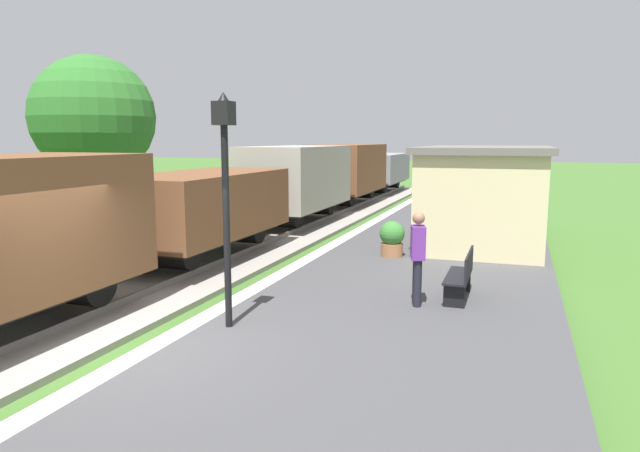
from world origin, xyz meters
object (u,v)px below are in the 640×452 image
(person_waiting, at_px, (418,255))
(potted_planter, at_px, (392,238))
(bench_near_hut, at_px, (462,275))
(lamp_post_near, at_px, (225,168))
(tree_trackside_far, at_px, (93,117))
(freight_train, at_px, (293,185))
(bench_down_platform, at_px, (490,210))
(station_hut, at_px, (484,195))

(person_waiting, bearing_deg, potted_planter, -87.35)
(bench_near_hut, relative_size, lamp_post_near, 0.41)
(bench_near_hut, xyz_separation_m, lamp_post_near, (-3.38, -2.86, 2.08))
(person_waiting, distance_m, tree_trackside_far, 15.38)
(freight_train, bearing_deg, potted_planter, -46.46)
(bench_near_hut, bearing_deg, tree_trackside_far, 154.76)
(freight_train, relative_size, potted_planter, 35.59)
(tree_trackside_far, bearing_deg, freight_train, 14.35)
(potted_planter, bearing_deg, bench_down_platform, 73.35)
(bench_near_hut, distance_m, bench_down_platform, 10.40)
(freight_train, height_order, bench_down_platform, freight_train)
(freight_train, bearing_deg, person_waiting, -56.32)
(station_hut, relative_size, bench_near_hut, 3.87)
(station_hut, bearing_deg, bench_down_platform, 90.02)
(bench_down_platform, distance_m, potted_planter, 7.25)
(freight_train, xyz_separation_m, potted_planter, (4.72, -4.97, -0.86))
(freight_train, distance_m, tree_trackside_far, 7.80)
(bench_near_hut, relative_size, bench_down_platform, 1.00)
(freight_train, relative_size, station_hut, 5.62)
(bench_near_hut, xyz_separation_m, potted_planter, (-2.08, 3.45, 0.00))
(potted_planter, height_order, lamp_post_near, lamp_post_near)
(freight_train, height_order, station_hut, station_hut)
(bench_near_hut, relative_size, tree_trackside_far, 0.24)
(person_waiting, distance_m, lamp_post_near, 3.79)
(station_hut, distance_m, lamp_post_near, 9.75)
(lamp_post_near, bearing_deg, bench_near_hut, 40.21)
(bench_down_platform, xyz_separation_m, tree_trackside_far, (-13.97, -3.81, 3.31))
(potted_planter, bearing_deg, lamp_post_near, -101.69)
(bench_near_hut, distance_m, tree_trackside_far, 15.80)
(station_hut, bearing_deg, bench_near_hut, -90.01)
(freight_train, xyz_separation_m, station_hut, (6.80, -2.21, 0.07))
(bench_near_hut, distance_m, potted_planter, 4.03)
(freight_train, height_order, lamp_post_near, lamp_post_near)
(bench_near_hut, distance_m, lamp_post_near, 4.89)
(bench_down_platform, relative_size, tree_trackside_far, 0.24)
(lamp_post_near, bearing_deg, freight_train, 106.84)
(freight_train, bearing_deg, lamp_post_near, -73.16)
(station_hut, bearing_deg, tree_trackside_far, 178.47)
(person_waiting, xyz_separation_m, potted_planter, (-1.35, 4.14, -0.46))
(station_hut, bearing_deg, person_waiting, -96.04)
(bench_near_hut, height_order, potted_planter, potted_planter)
(person_waiting, relative_size, potted_planter, 1.87)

